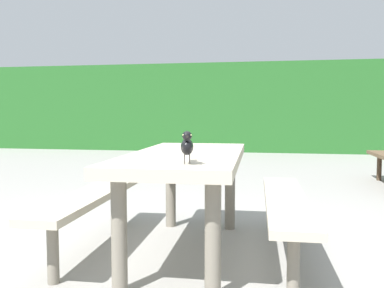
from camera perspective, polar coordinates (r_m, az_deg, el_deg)
The scene contains 4 objects.
ground_plane at distance 2.89m, azimuth -6.93°, elevation -16.37°, with size 60.00×60.00×0.00m, color gray.
hedge_wall at distance 11.88m, azimuth 6.53°, elevation 4.97°, with size 28.00×2.31×2.33m, color #235B23.
picnic_table_foreground at distance 2.97m, azimuth -0.76°, elevation -4.71°, with size 1.72×1.82×0.74m.
bird_grackle at distance 2.24m, azimuth -0.69°, elevation -0.23°, with size 0.10×0.29×0.18m.
Camera 1 is at (0.82, -2.58, 1.02)m, focal length 38.60 mm.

